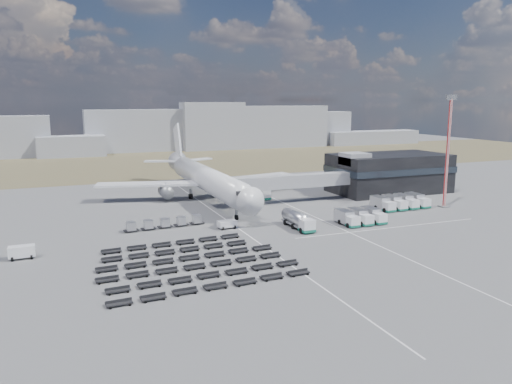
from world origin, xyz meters
name	(u,v)px	position (x,y,z in m)	size (l,w,h in m)	color
ground	(252,230)	(0.00, 0.00, 0.00)	(420.00, 420.00, 0.00)	#565659
grass_strip	(150,163)	(0.00, 110.00, 0.01)	(420.00, 90.00, 0.01)	brown
lane_markings	(293,222)	(9.77, 3.00, 0.01)	(47.12, 110.00, 0.01)	silver
terminal	(388,172)	(47.77, 23.96, 5.25)	(30.40, 16.40, 11.00)	black
jet_bridge	(284,182)	(15.90, 20.42, 5.05)	(30.30, 3.80, 7.05)	#939399
airliner	(205,178)	(0.00, 32.38, 5.29)	(51.59, 64.53, 17.62)	white
skyline	(137,134)	(1.31, 150.57, 8.53)	(324.72, 24.58, 22.97)	#9396A1
fuel_tanker	(298,220)	(8.54, -1.79, 1.57)	(2.60, 9.77, 3.15)	white
pushback_tug	(227,225)	(-4.00, 3.03, 0.77)	(3.44, 1.94, 1.53)	white
utility_van	(22,252)	(-38.98, -2.92, 1.03)	(3.80, 1.72, 2.07)	white
catering_truck	(261,193)	(12.96, 27.52, 1.41)	(3.03, 6.22, 2.76)	white
service_trucks_near	(360,217)	(21.65, -2.92, 1.39)	(8.53, 6.51, 2.56)	white
service_trucks_far	(400,202)	(37.84, 5.75, 1.45)	(12.21, 7.04, 2.66)	white
uld_row	(165,223)	(-14.87, 7.66, 1.02)	(15.54, 2.94, 1.70)	black
baggage_dollies	(191,263)	(-15.69, -15.26, 0.37)	(29.48, 24.68, 0.74)	black
floodlight_mast	(448,152)	(48.02, 3.24, 12.59)	(2.40, 1.94, 25.11)	red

